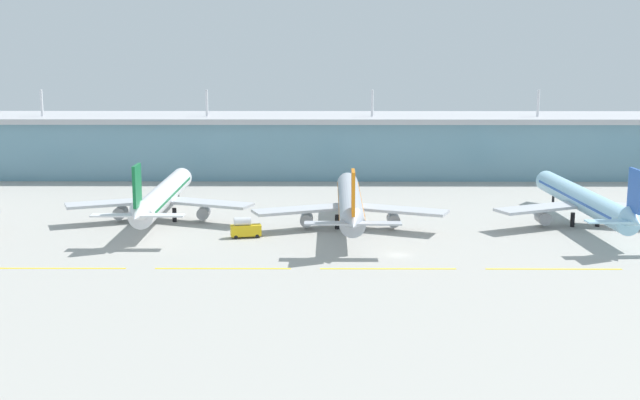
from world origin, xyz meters
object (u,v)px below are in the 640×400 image
Objects in this scene: airliner_center at (350,202)px; airliner_far_middle at (584,200)px; airliner_near_middle at (163,196)px; fuel_truck at (245,228)px.

airliner_center and airliner_far_middle have the same top height.
airliner_center is 0.97× the size of airliner_far_middle.
airliner_near_middle is 8.95× the size of fuel_truck.
airliner_far_middle is 9.13× the size of fuel_truck.
fuel_truck is (-25.25, -10.97, -4.19)m from airliner_center.
airliner_far_middle is (59.29, 3.18, 0.00)m from airliner_center.
fuel_truck is at bearing -156.53° from airliner_center.
airliner_near_middle and airliner_far_middle have the same top height.
airliner_center is at bearing -9.99° from airliner_near_middle.
airliner_near_middle and airliner_center have the same top height.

